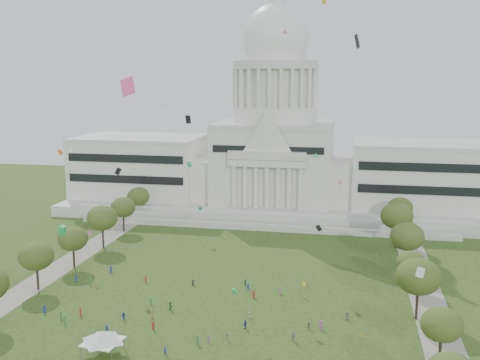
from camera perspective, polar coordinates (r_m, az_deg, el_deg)
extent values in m
plane|color=#2E4416|center=(117.05, -4.48, -15.63)|extent=(400.00, 400.00, 0.00)
cube|color=#BAB7AE|center=(223.58, 3.51, -2.38)|extent=(160.00, 60.00, 4.00)
cube|color=#BAB7AE|center=(192.12, 2.16, -4.81)|extent=(130.00, 3.00, 2.00)
cube|color=#BAB7AE|center=(199.39, 2.53, -3.80)|extent=(140.00, 3.00, 5.00)
cube|color=silver|center=(233.82, -9.97, 1.29)|extent=(50.00, 34.00, 22.00)
cube|color=silver|center=(219.69, 17.87, 0.36)|extent=(50.00, 34.00, 22.00)
cube|color=silver|center=(223.86, -3.43, 0.25)|extent=(12.00, 26.00, 16.00)
cube|color=silver|center=(216.72, 10.52, -0.25)|extent=(12.00, 26.00, 16.00)
cube|color=silver|center=(219.62, 3.52, 1.63)|extent=(44.00, 38.00, 28.00)
cube|color=silver|center=(199.57, 2.75, 1.69)|extent=(28.00, 3.00, 2.40)
cube|color=black|center=(217.78, -11.61, 1.10)|extent=(46.00, 0.40, 11.00)
cube|color=black|center=(202.53, 18.44, 0.09)|extent=(46.00, 0.40, 11.00)
cylinder|color=silver|center=(217.54, 3.58, 6.69)|extent=(32.00, 32.00, 6.00)
cylinder|color=silver|center=(217.13, 3.61, 9.33)|extent=(28.00, 28.00, 14.00)
cylinder|color=#BAB7AE|center=(217.15, 3.63, 11.57)|extent=(32.40, 32.40, 3.00)
cylinder|color=silver|center=(217.33, 3.65, 13.02)|extent=(22.00, 22.00, 8.00)
ellipsoid|color=white|center=(217.56, 3.66, 14.07)|extent=(25.00, 25.00, 26.20)
cylinder|color=silver|center=(218.85, 3.71, 17.60)|extent=(6.00, 6.00, 5.00)
cube|color=gray|center=(160.52, -18.37, -8.80)|extent=(8.00, 160.00, 0.04)
cube|color=gray|center=(142.04, 18.48, -11.34)|extent=(8.00, 160.00, 0.04)
cylinder|color=black|center=(112.02, 19.65, -16.10)|extent=(0.56, 0.56, 4.92)
ellipsoid|color=#3C4D18|center=(109.85, 19.82, -13.65)|extent=(7.58, 7.58, 6.20)
cylinder|color=black|center=(147.92, -19.86, -9.42)|extent=(0.56, 0.56, 5.47)
ellipsoid|color=#364A18|center=(146.12, -20.00, -7.28)|extent=(8.42, 8.42, 6.89)
cylinder|color=black|center=(128.85, 17.52, -12.08)|extent=(0.56, 0.56, 6.20)
ellipsoid|color=#334915|center=(126.54, 17.68, -9.32)|extent=(9.55, 9.55, 7.82)
cylinder|color=black|center=(161.12, -16.52, -7.64)|extent=(0.56, 0.56, 5.27)
ellipsoid|color=#364618|center=(159.52, -16.62, -5.73)|extent=(8.12, 8.12, 6.65)
cylinder|color=black|center=(144.99, 16.88, -9.84)|extent=(0.56, 0.56, 4.56)
ellipsoid|color=#375017|center=(143.43, 16.98, -8.03)|extent=(7.01, 7.01, 5.74)
cylinder|color=black|center=(176.81, -13.74, -5.77)|extent=(0.56, 0.56, 6.03)
ellipsoid|color=#3B4E1B|center=(175.18, -13.83, -3.76)|extent=(9.29, 9.29, 7.60)
cylinder|color=black|center=(159.46, 16.50, -7.70)|extent=(0.56, 0.56, 5.97)
ellipsoid|color=#384F1D|center=(157.66, 16.62, -5.51)|extent=(9.19, 9.19, 7.52)
cylinder|color=black|center=(193.69, -11.73, -4.37)|extent=(0.56, 0.56, 5.41)
ellipsoid|color=#34461A|center=(192.33, -11.79, -2.72)|extent=(8.33, 8.33, 6.81)
cylinder|color=black|center=(178.51, 15.53, -5.65)|extent=(0.56, 0.56, 6.37)
ellipsoid|color=#394B19|center=(176.81, 15.64, -3.54)|extent=(9.82, 9.82, 8.03)
cylinder|color=black|center=(210.56, -10.23, -3.15)|extent=(0.56, 0.56, 5.32)
ellipsoid|color=#354617|center=(209.34, -10.28, -1.65)|extent=(8.19, 8.19, 6.70)
cylinder|color=black|center=(196.10, 15.88, -4.37)|extent=(0.56, 0.56, 5.47)
ellipsoid|color=#364A18|center=(194.75, 15.96, -2.72)|extent=(8.42, 8.42, 6.89)
cylinder|color=#4C4C4C|center=(111.26, -15.85, -16.71)|extent=(0.12, 0.12, 2.66)
cylinder|color=#4C4C4C|center=(108.87, -12.92, -17.21)|extent=(0.12, 0.12, 2.66)
cylinder|color=#4C4C4C|center=(116.01, -14.47, -15.47)|extent=(0.12, 0.12, 2.66)
cylinder|color=#4C4C4C|center=(113.72, -11.65, -15.90)|extent=(0.12, 0.12, 2.66)
cube|color=white|center=(111.78, -13.75, -15.65)|extent=(7.17, 7.17, 0.21)
pyramid|color=white|center=(111.28, -13.78, -15.11)|extent=(10.04, 10.04, 2.13)
imported|color=#4C4C51|center=(125.92, 10.82, -13.41)|extent=(1.02, 0.99, 1.77)
imported|color=#4C4C51|center=(120.50, 7.03, -14.49)|extent=(0.86, 0.72, 1.51)
imported|color=#4C4C51|center=(115.01, -1.30, -15.68)|extent=(0.75, 1.08, 1.51)
imported|color=navy|center=(119.75, 0.54, -14.46)|extent=(1.00, 1.29, 1.94)
imported|color=#33723F|center=(129.32, -7.07, -12.58)|extent=(1.73, 1.96, 2.03)
imported|color=navy|center=(110.77, -7.61, -16.79)|extent=(0.74, 0.78, 1.72)
imported|color=navy|center=(126.03, -11.75, -13.40)|extent=(0.92, 0.61, 1.83)
imported|color=#4C4C51|center=(115.34, 5.43, -15.55)|extent=(1.31, 1.21, 1.84)
imported|color=silver|center=(124.84, 0.93, -13.43)|extent=(0.89, 1.17, 1.77)
cube|color=navy|center=(134.37, -19.25, -12.28)|extent=(0.46, 0.52, 1.67)
cube|color=#994C8C|center=(114.43, -3.16, -15.85)|extent=(0.44, 0.45, 1.47)
cube|color=olive|center=(142.98, 6.83, -10.40)|extent=(0.41, 0.27, 1.48)
cube|color=#B21E1E|center=(130.22, -15.90, -12.78)|extent=(0.45, 0.57, 1.89)
cube|color=navy|center=(155.11, -12.99, -8.86)|extent=(0.36, 0.51, 1.77)
cube|color=#33723F|center=(130.03, -17.73, -12.95)|extent=(0.54, 0.49, 1.73)
cube|color=#B21E1E|center=(146.49, -9.56, -9.87)|extent=(0.44, 0.57, 1.90)
cube|color=#33723F|center=(148.31, -14.96, -9.84)|extent=(0.53, 0.57, 1.83)
cube|color=#B21E1E|center=(120.87, -8.82, -14.42)|extent=(0.34, 0.48, 1.65)
cube|color=#994C8C|center=(137.57, 4.09, -11.19)|extent=(0.41, 0.25, 1.53)
cube|color=#26262B|center=(142.63, 0.53, -10.38)|extent=(0.35, 0.44, 1.45)
cube|color=#994C8C|center=(120.66, 8.22, -14.37)|extent=(0.61, 0.53, 1.95)
cube|color=#26262B|center=(143.06, -4.80, -10.35)|extent=(0.37, 0.45, 1.47)
cube|color=navy|center=(120.92, -13.38, -14.56)|extent=(0.53, 0.47, 1.71)
cube|color=#33723F|center=(113.81, -4.36, -15.91)|extent=(0.54, 0.41, 1.83)
cube|color=olive|center=(126.12, -8.98, -13.27)|extent=(0.36, 0.53, 1.90)
cube|color=#B21E1E|center=(134.92, 1.40, -11.55)|extent=(0.43, 0.55, 1.80)
cube|color=navy|center=(139.87, 0.85, -10.79)|extent=(0.44, 0.49, 1.57)
cube|color=#33723F|center=(132.67, -9.01, -12.08)|extent=(0.51, 0.56, 1.79)
cube|color=#33723F|center=(127.27, -17.37, -13.41)|extent=(0.56, 0.59, 1.90)
cube|color=olive|center=(145.53, -14.38, -10.26)|extent=(0.43, 0.49, 1.58)
cube|color=navy|center=(150.61, -16.29, -9.58)|extent=(0.43, 0.57, 1.90)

